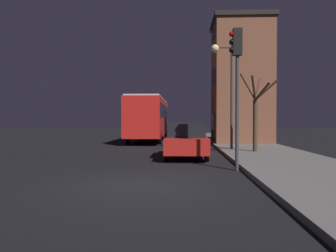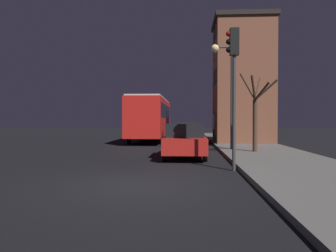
{
  "view_description": "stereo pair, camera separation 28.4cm",
  "coord_description": "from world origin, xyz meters",
  "views": [
    {
      "loc": [
        1.05,
        -8.71,
        1.72
      ],
      "look_at": [
        0.24,
        9.23,
        1.38
      ],
      "focal_mm": 35.0,
      "sensor_mm": 36.0,
      "label": 1
    },
    {
      "loc": [
        1.33,
        -8.69,
        1.72
      ],
      "look_at": [
        0.24,
        9.23,
        1.38
      ],
      "focal_mm": 35.0,
      "sensor_mm": 36.0,
      "label": 2
    }
  ],
  "objects": [
    {
      "name": "ground_plane",
      "position": [
        0.0,
        0.0,
        0.0
      ],
      "size": [
        120.0,
        120.0,
        0.0
      ],
      "primitive_type": "plane",
      "color": "black"
    },
    {
      "name": "sidewalk",
      "position": [
        5.11,
        0.0,
        0.08
      ],
      "size": [
        4.13,
        60.0,
        0.16
      ],
      "color": "#514F4C",
      "rests_on": "ground"
    },
    {
      "name": "brick_building",
      "position": [
        5.15,
        14.69,
        4.47
      ],
      "size": [
        4.07,
        4.36,
        8.6
      ],
      "color": "brown",
      "rests_on": "sidewalk"
    },
    {
      "name": "streetlamp",
      "position": [
        3.3,
        8.95,
        4.05
      ],
      "size": [
        1.18,
        0.42,
        5.59
      ],
      "color": "#38383A",
      "rests_on": "sidewalk"
    },
    {
      "name": "traffic_light",
      "position": [
        2.85,
        2.41,
        3.41
      ],
      "size": [
        0.43,
        0.24,
        4.78
      ],
      "color": "#38383A",
      "rests_on": "ground"
    },
    {
      "name": "bare_tree",
      "position": [
        4.65,
        7.59,
        2.09
      ],
      "size": [
        1.72,
        1.79,
        3.89
      ],
      "color": "#473323",
      "rests_on": "sidewalk"
    },
    {
      "name": "bus",
      "position": [
        -1.67,
        17.87,
        2.04
      ],
      "size": [
        2.49,
        11.45,
        3.41
      ],
      "color": "red",
      "rests_on": "ground"
    },
    {
      "name": "car_near_lane",
      "position": [
        1.2,
        6.19,
        0.79
      ],
      "size": [
        1.84,
        4.44,
        1.55
      ],
      "color": "#B21E19",
      "rests_on": "ground"
    },
    {
      "name": "car_mid_lane",
      "position": [
        1.38,
        15.1,
        0.83
      ],
      "size": [
        1.84,
        4.05,
        1.59
      ],
      "color": "olive",
      "rests_on": "ground"
    }
  ]
}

